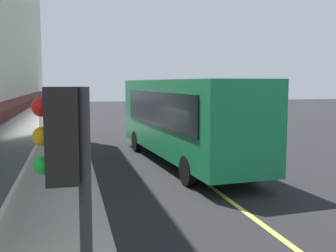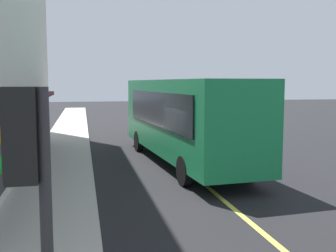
{
  "view_description": "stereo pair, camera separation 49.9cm",
  "coord_description": "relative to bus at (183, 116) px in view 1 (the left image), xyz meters",
  "views": [
    {
      "loc": [
        -13.16,
        4.41,
        3.39
      ],
      "look_at": [
        2.89,
        0.49,
        1.6
      ],
      "focal_mm": 43.01,
      "sensor_mm": 36.0,
      "label": 1
    },
    {
      "loc": [
        -13.27,
        3.92,
        3.39
      ],
      "look_at": [
        2.89,
        0.49,
        1.6
      ],
      "focal_mm": 43.01,
      "sensor_mm": 36.0,
      "label": 2
    }
  ],
  "objects": [
    {
      "name": "sidewalk",
      "position": [
        -2.93,
        5.01,
        -1.91
      ],
      "size": [
        80.0,
        2.5,
        0.15
      ],
      "primitive_type": "cube",
      "color": "#B2ADA3",
      "rests_on": "ground"
    },
    {
      "name": "traffic_light",
      "position": [
        -12.3,
        4.61,
        0.55
      ],
      "size": [
        0.3,
        0.52,
        3.2
      ],
      "color": "#2D2D33",
      "rests_on": "sidewalk"
    },
    {
      "name": "ground",
      "position": [
        -2.93,
        0.16,
        -1.99
      ],
      "size": [
        120.0,
        120.0,
        0.0
      ],
      "primitive_type": "plane",
      "color": "black"
    },
    {
      "name": "bus",
      "position": [
        0.0,
        0.0,
        0.0
      ],
      "size": [
        11.29,
        3.36,
        3.5
      ],
      "color": "#197F47",
      "rests_on": "ground"
    },
    {
      "name": "car_black",
      "position": [
        9.14,
        -1.71,
        -1.24
      ],
      "size": [
        4.38,
        2.03,
        1.52
      ],
      "color": "black",
      "rests_on": "ground"
    },
    {
      "name": "lane_centre_stripe",
      "position": [
        -2.93,
        0.16,
        -1.98
      ],
      "size": [
        36.0,
        0.16,
        0.01
      ],
      "primitive_type": "cube",
      "color": "#D8D14C",
      "rests_on": "ground"
    }
  ]
}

